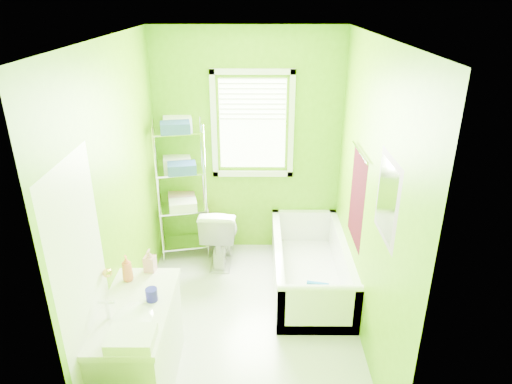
{
  "coord_description": "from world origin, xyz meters",
  "views": [
    {
      "loc": [
        0.12,
        -3.5,
        2.91
      ],
      "look_at": [
        0.1,
        0.25,
        1.25
      ],
      "focal_mm": 32.0,
      "sensor_mm": 36.0,
      "label": 1
    }
  ],
  "objects_px": {
    "bathtub": "(310,272)",
    "toilet": "(221,233)",
    "vanity": "(139,345)",
    "wire_shelf_unit": "(182,175)"
  },
  "relations": [
    {
      "from": "bathtub",
      "to": "toilet",
      "type": "relative_size",
      "value": 2.27
    },
    {
      "from": "vanity",
      "to": "wire_shelf_unit",
      "type": "relative_size",
      "value": 0.63
    },
    {
      "from": "toilet",
      "to": "vanity",
      "type": "bearing_deg",
      "value": 78.59
    },
    {
      "from": "bathtub",
      "to": "vanity",
      "type": "height_order",
      "value": "vanity"
    },
    {
      "from": "toilet",
      "to": "vanity",
      "type": "height_order",
      "value": "vanity"
    },
    {
      "from": "bathtub",
      "to": "wire_shelf_unit",
      "type": "xyz_separation_m",
      "value": [
        -1.42,
        0.65,
        0.84
      ]
    },
    {
      "from": "toilet",
      "to": "wire_shelf_unit",
      "type": "distance_m",
      "value": 0.8
    },
    {
      "from": "vanity",
      "to": "wire_shelf_unit",
      "type": "xyz_separation_m",
      "value": [
        0.05,
        2.03,
        0.6
      ]
    },
    {
      "from": "bathtub",
      "to": "vanity",
      "type": "bearing_deg",
      "value": -136.82
    },
    {
      "from": "bathtub",
      "to": "wire_shelf_unit",
      "type": "height_order",
      "value": "wire_shelf_unit"
    }
  ]
}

